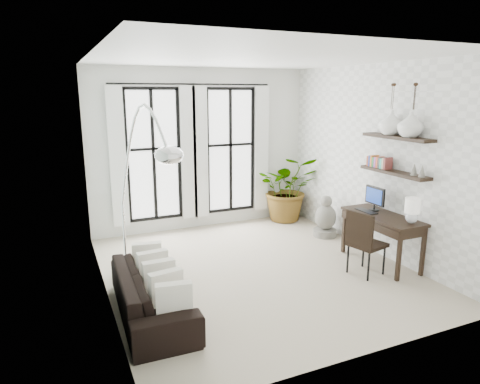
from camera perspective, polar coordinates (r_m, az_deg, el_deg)
floor at (r=6.86m, az=2.12°, el=-10.27°), size 5.00×5.00×0.00m
ceiling at (r=6.32m, az=2.38°, el=17.44°), size 5.00×5.00×0.00m
wall_left at (r=5.79m, az=-18.20°, el=1.26°), size 0.00×5.00×5.00m
wall_right at (r=7.65m, az=17.60°, el=4.06°), size 0.00×5.00×5.00m
wall_back at (r=8.68m, az=-5.07°, el=5.64°), size 4.50×0.00×4.50m
windows at (r=8.56m, az=-6.18°, el=5.24°), size 3.26×0.13×2.65m
wall_shelves at (r=7.13m, az=19.78°, el=4.32°), size 0.25×1.30×0.60m
sofa at (r=5.58m, az=-11.68°, el=-13.03°), size 0.85×2.02×0.58m
throw_pillows at (r=5.51m, az=-10.75°, el=-10.93°), size 0.40×1.52×0.40m
plant at (r=9.27m, az=6.39°, el=0.53°), size 1.62×1.53×1.43m
desk at (r=7.16m, az=18.67°, el=-3.52°), size 0.59×1.39×1.21m
desk_chair at (r=6.72m, az=16.14°, el=-6.10°), size 0.57×0.57×1.00m
arc_lamp at (r=5.75m, az=-12.94°, el=5.51°), size 0.77×1.64×2.59m
buddha at (r=8.43m, az=11.32°, el=-3.57°), size 0.45×0.45×0.81m
vase_a at (r=6.87m, az=21.79°, el=8.38°), size 0.37×0.37×0.38m
vase_b at (r=7.15m, az=19.50°, el=8.72°), size 0.37×0.37×0.38m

